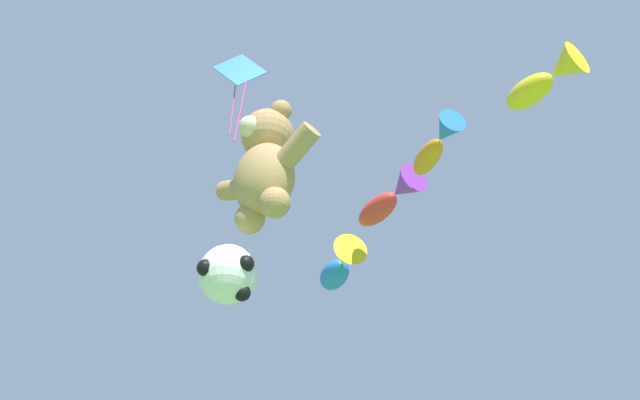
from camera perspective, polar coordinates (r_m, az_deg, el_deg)
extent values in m
ellipsoid|color=tan|center=(10.44, -5.11, 1.87)|extent=(1.12, 0.95, 1.36)
sphere|color=tan|center=(11.10, -4.83, 5.93)|extent=(0.94, 0.94, 0.94)
sphere|color=beige|center=(10.88, -6.44, 6.66)|extent=(0.39, 0.39, 0.39)
sphere|color=tan|center=(11.54, -5.84, 6.43)|extent=(0.38, 0.38, 0.38)
cylinder|color=tan|center=(11.10, -7.78, 0.94)|extent=(0.81, 0.36, 0.63)
sphere|color=tan|center=(10.24, -6.43, -1.71)|extent=(0.51, 0.51, 0.51)
sphere|color=tan|center=(11.17, -3.59, 8.15)|extent=(0.38, 0.38, 0.38)
cylinder|color=tan|center=(10.12, -2.03, 4.99)|extent=(0.81, 0.36, 0.63)
sphere|color=tan|center=(9.85, -4.15, -0.25)|extent=(0.51, 0.51, 0.51)
sphere|color=white|center=(10.15, -8.40, -6.72)|extent=(0.97, 0.97, 0.97)
sphere|color=black|center=(9.84, -6.80, -5.82)|extent=(0.27, 0.27, 0.27)
sphere|color=black|center=(10.53, -7.29, -6.04)|extent=(0.27, 0.27, 0.27)
sphere|color=black|center=(9.90, -10.45, -6.12)|extent=(0.27, 0.27, 0.27)
sphere|color=black|center=(9.90, -7.12, -8.42)|extent=(0.27, 0.27, 0.27)
ellipsoid|color=yellow|center=(11.50, 18.60, 9.36)|extent=(0.97, 0.62, 0.43)
cone|color=yellow|center=(11.29, 21.44, 11.29)|extent=(0.58, 0.69, 0.64)
sphere|color=black|center=(11.68, 17.36, 8.97)|extent=(0.11, 0.11, 0.11)
ellipsoid|color=orange|center=(13.33, 9.83, 3.85)|extent=(1.20, 0.93, 0.39)
cone|color=blue|center=(12.77, 11.44, 6.26)|extent=(0.81, 0.80, 0.58)
sphere|color=black|center=(13.63, 9.17, 3.25)|extent=(0.10, 0.10, 0.10)
ellipsoid|color=red|center=(14.83, 5.28, -0.89)|extent=(1.45, 0.90, 0.51)
cone|color=purple|center=(14.19, 7.72, 1.25)|extent=(0.90, 0.90, 0.75)
sphere|color=black|center=(15.19, 4.32, -1.31)|extent=(0.13, 0.13, 0.13)
ellipsoid|color=blue|center=(16.39, 1.33, -6.87)|extent=(1.43, 1.21, 0.60)
cone|color=yellow|center=(15.60, 2.40, -5.15)|extent=(1.02, 1.10, 0.88)
sphere|color=black|center=(16.79, 0.91, -7.06)|extent=(0.15, 0.15, 0.15)
cube|color=blue|center=(14.23, -7.33, 11.73)|extent=(0.77, 0.97, 1.21)
cylinder|color=#E53F9E|center=(13.51, -8.00, 8.16)|extent=(0.03, 0.04, 1.47)
cylinder|color=#E53F9E|center=(13.17, -7.27, 8.22)|extent=(0.03, 0.18, 1.90)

